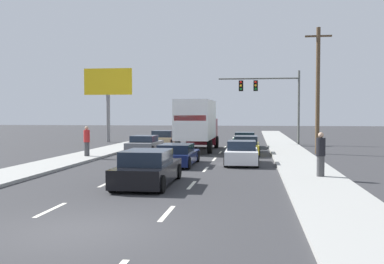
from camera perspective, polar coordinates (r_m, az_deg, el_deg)
ground_plane at (r=35.39m, az=1.22°, el=-2.16°), size 140.00×140.00×0.00m
sidewalk_right at (r=30.27m, az=12.57°, el=-2.84°), size 2.64×80.00×0.14m
sidewalk_left at (r=31.99m, az=-11.62°, el=-2.56°), size 2.64×80.00×0.14m
lane_markings at (r=32.50m, az=0.63°, el=-2.55°), size 3.54×62.00×0.01m
car_tan at (r=38.67m, az=-3.57°, el=-0.88°), size 2.06×4.12×1.34m
car_gray at (r=31.58m, az=-6.00°, el=-1.66°), size 1.95×4.19×1.25m
box_truck at (r=33.33m, az=0.68°, el=1.18°), size 2.61×8.07×3.74m
car_navy at (r=24.18m, az=-1.94°, el=-2.96°), size 2.00×4.57×1.15m
car_black at (r=17.52m, az=-5.63°, el=-4.69°), size 1.98×4.62×1.37m
car_green at (r=37.08m, az=6.69°, el=-1.08°), size 1.93×4.48×1.25m
car_yellow at (r=30.89m, az=6.88°, el=-1.75°), size 1.84×4.50×1.26m
car_white at (r=24.69m, az=6.32°, el=-2.75°), size 1.85×4.02×1.31m
traffic_signal_mast at (r=41.37m, az=9.25°, el=5.14°), size 7.31×0.69×6.65m
utility_pole_mid at (r=32.20m, az=15.67°, el=5.29°), size 1.80×0.28×8.68m
roadside_billboard at (r=44.65m, az=-10.61°, el=5.40°), size 4.78×0.36×7.18m
pedestrian_near_corner at (r=19.58m, az=16.01°, el=-2.73°), size 0.38×0.38×1.85m
pedestrian_mid_block at (r=28.63m, az=-13.20°, el=-1.13°), size 0.38×0.38×1.86m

